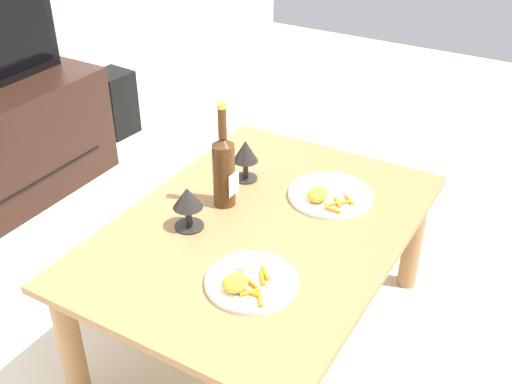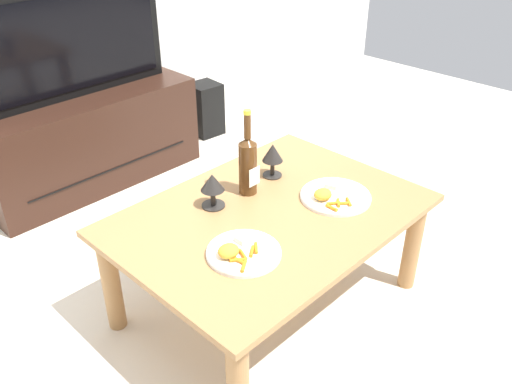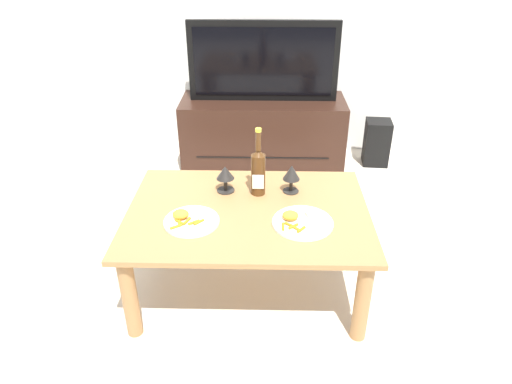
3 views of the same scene
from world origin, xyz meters
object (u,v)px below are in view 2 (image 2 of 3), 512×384
object	(u,v)px
goblet_right	(273,154)
wine_bottle	(248,163)
tv_stand	(88,139)
dinner_plate_right	(334,196)
floor_speaker	(205,109)
goblet_left	(212,185)
dinner_plate_left	(242,252)
dining_table	(270,228)
tv_screen	(71,43)

from	to	relation	value
goblet_right	wine_bottle	bearing A→B (deg)	-172.57
tv_stand	dinner_plate_right	distance (m)	1.58
floor_speaker	goblet_left	world-z (taller)	goblet_left
tv_stand	dinner_plate_left	bearing A→B (deg)	-101.38
wine_bottle	dinner_plate_left	xyz separation A→B (m)	(-0.30, -0.27, -0.12)
tv_stand	floor_speaker	xyz separation A→B (m)	(0.88, 0.01, -0.08)
goblet_left	goblet_right	distance (m)	0.33
goblet_left	dinner_plate_left	distance (m)	0.33
dinner_plate_left	goblet_left	bearing A→B (deg)	65.08
goblet_left	dinner_plate_left	size ratio (longest dim) A/B	0.55
goblet_right	dinner_plate_left	bearing A→B (deg)	-147.74
floor_speaker	dining_table	bearing A→B (deg)	-117.93
dining_table	tv_stand	world-z (taller)	tv_stand
goblet_right	dinner_plate_right	distance (m)	0.31
dining_table	floor_speaker	distance (m)	1.75
dinner_plate_left	dining_table	bearing A→B (deg)	23.52
tv_stand	dinner_plate_left	xyz separation A→B (m)	(-0.31, -1.56, 0.21)
tv_stand	dinner_plate_right	xyz separation A→B (m)	(0.19, -1.56, 0.21)
floor_speaker	dinner_plate_left	xyz separation A→B (m)	(-1.20, -1.57, 0.29)
dining_table	wine_bottle	world-z (taller)	wine_bottle
tv_screen	dinner_plate_left	xyz separation A→B (m)	(-0.31, -1.56, -0.33)
tv_screen	dinner_plate_left	bearing A→B (deg)	-101.40
dining_table	goblet_right	bearing A→B (deg)	41.04
dining_table	dinner_plate_left	xyz separation A→B (m)	(-0.26, -0.11, 0.09)
dining_table	wine_bottle	distance (m)	0.26
tv_stand	goblet_right	distance (m)	1.31
floor_speaker	dinner_plate_left	bearing A→B (deg)	-122.44
tv_stand	tv_screen	distance (m)	0.54
dinner_plate_right	floor_speaker	bearing A→B (deg)	66.21
dining_table	tv_stand	distance (m)	1.45
tv_stand	wine_bottle	bearing A→B (deg)	-90.55
goblet_left	goblet_right	bearing A→B (deg)	0.00
dinner_plate_right	dinner_plate_left	bearing A→B (deg)	179.97
dinner_plate_right	wine_bottle	bearing A→B (deg)	126.22
tv_screen	floor_speaker	size ratio (longest dim) A/B	3.06
goblet_left	dinner_plate_right	bearing A→B (deg)	-38.92
tv_stand	floor_speaker	distance (m)	0.89
dinner_plate_right	dining_table	bearing A→B (deg)	155.51
tv_stand	goblet_right	xyz separation A→B (m)	(0.15, -1.26, 0.30)
dining_table	goblet_right	xyz separation A→B (m)	(0.21, 0.18, 0.17)
dining_table	tv_screen	world-z (taller)	tv_screen
floor_speaker	tv_screen	bearing A→B (deg)	-174.11
tv_screen	floor_speaker	xyz separation A→B (m)	(0.88, 0.02, -0.62)
tv_screen	wine_bottle	xyz separation A→B (m)	(-0.01, -1.28, -0.21)
dining_table	tv_stand	bearing A→B (deg)	87.72
tv_stand	goblet_left	xyz separation A→B (m)	(-0.18, -1.26, 0.29)
wine_bottle	dinner_plate_right	world-z (taller)	wine_bottle
goblet_right	dinner_plate_left	xyz separation A→B (m)	(-0.47, -0.29, -0.09)
dining_table	dinner_plate_right	distance (m)	0.28
goblet_left	tv_screen	bearing A→B (deg)	82.02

